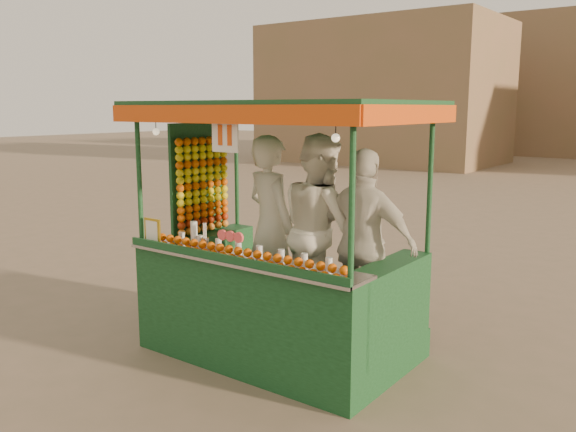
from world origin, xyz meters
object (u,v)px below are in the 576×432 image
Objects in this scene: vendor_left at (271,226)px; vendor_right at (364,244)px; juice_cart at (269,276)px; vendor_middle at (321,230)px.

vendor_left is 1.05× the size of vendor_right.
juice_cart is at bearing 18.53° from vendor_right.
juice_cart reaches higher than vendor_middle.
juice_cart reaches higher than vendor_left.
vendor_right is at bearing 21.05° from juice_cart.
juice_cart is 0.99m from vendor_right.
vendor_middle is (0.57, 0.07, 0.02)m from vendor_left.
juice_cart is 1.54× the size of vendor_right.
vendor_right is at bearing -150.05° from vendor_middle.
vendor_middle is 1.07× the size of vendor_right.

